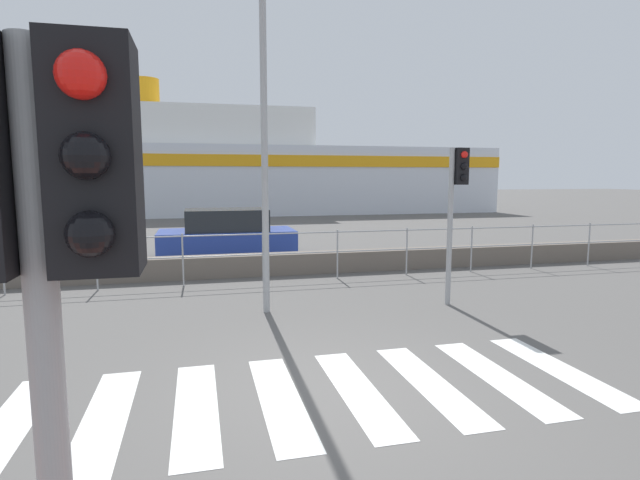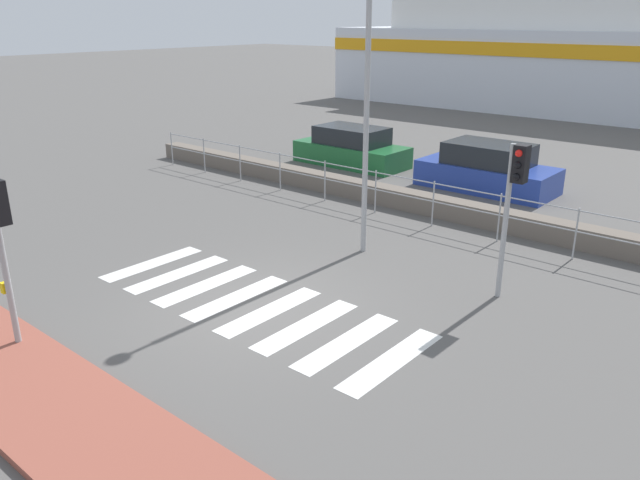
{
  "view_description": "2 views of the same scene",
  "coord_description": "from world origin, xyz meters",
  "px_view_note": "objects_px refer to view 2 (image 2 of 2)",
  "views": [
    {
      "loc": [
        -1.45,
        -5.2,
        2.44
      ],
      "look_at": [
        0.33,
        2.0,
        1.5
      ],
      "focal_mm": 28.0,
      "sensor_mm": 36.0,
      "label": 1
    },
    {
      "loc": [
        7.66,
        -7.27,
        5.13
      ],
      "look_at": [
        0.64,
        1.0,
        1.2
      ],
      "focal_mm": 35.0,
      "sensor_mm": 36.0,
      "label": 2
    }
  ],
  "objects_px": {
    "parked_car_green": "(351,149)",
    "parked_car_blue": "(487,170)",
    "traffic_light_far": "(514,188)",
    "streetlamp": "(362,80)"
  },
  "relations": [
    {
      "from": "traffic_light_far",
      "to": "parked_car_green",
      "type": "bearing_deg",
      "value": 142.1
    },
    {
      "from": "parked_car_green",
      "to": "parked_car_blue",
      "type": "xyz_separation_m",
      "value": [
        5.29,
        0.0,
        0.03
      ]
    },
    {
      "from": "streetlamp",
      "to": "parked_car_blue",
      "type": "xyz_separation_m",
      "value": [
        -0.3,
        7.01,
        -3.23
      ]
    },
    {
      "from": "traffic_light_far",
      "to": "parked_car_green",
      "type": "relative_size",
      "value": 0.72
    },
    {
      "from": "parked_car_green",
      "to": "streetlamp",
      "type": "bearing_deg",
      "value": -51.43
    },
    {
      "from": "parked_car_green",
      "to": "parked_car_blue",
      "type": "distance_m",
      "value": 5.29
    },
    {
      "from": "traffic_light_far",
      "to": "streetlamp",
      "type": "distance_m",
      "value": 3.93
    },
    {
      "from": "traffic_light_far",
      "to": "streetlamp",
      "type": "xyz_separation_m",
      "value": [
        -3.56,
        0.11,
        1.66
      ]
    },
    {
      "from": "traffic_light_far",
      "to": "streetlamp",
      "type": "relative_size",
      "value": 0.48
    },
    {
      "from": "parked_car_blue",
      "to": "streetlamp",
      "type": "bearing_deg",
      "value": -87.53
    }
  ]
}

